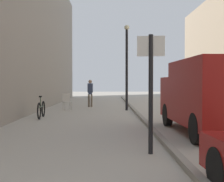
# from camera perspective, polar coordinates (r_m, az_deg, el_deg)

# --- Properties ---
(ground_plane) EXTENTS (80.00, 80.00, 0.00)m
(ground_plane) POSITION_cam_1_polar(r_m,az_deg,el_deg) (13.15, -1.39, -5.25)
(ground_plane) COLOR #A8A093
(kerb_strip) EXTENTS (0.16, 40.00, 0.12)m
(kerb_strip) POSITION_cam_1_polar(r_m,az_deg,el_deg) (13.22, 5.50, -4.96)
(kerb_strip) COLOR gray
(kerb_strip) RESTS_ON ground_plane
(pedestrian_main_foreground) EXTENTS (0.34, 0.22, 1.72)m
(pedestrian_main_foreground) POSITION_cam_1_polar(r_m,az_deg,el_deg) (20.05, -3.97, -0.05)
(pedestrian_main_foreground) COLOR brown
(pedestrian_main_foreground) RESTS_ON ground_plane
(delivery_van) EXTENTS (2.19, 4.95, 2.21)m
(delivery_van) POSITION_cam_1_polar(r_m,az_deg,el_deg) (9.99, 17.38, -0.59)
(delivery_van) COLOR maroon
(delivery_van) RESTS_ON ground_plane
(street_sign_post) EXTENTS (0.60, 0.11, 2.60)m
(street_sign_post) POSITION_cam_1_polar(r_m,az_deg,el_deg) (6.90, 7.03, 1.41)
(street_sign_post) COLOR black
(street_sign_post) RESTS_ON ground_plane
(lamp_post) EXTENTS (0.28, 0.28, 4.76)m
(lamp_post) POSITION_cam_1_polar(r_m,az_deg,el_deg) (17.63, 2.68, 5.34)
(lamp_post) COLOR black
(lamp_post) RESTS_ON ground_plane
(bicycle_leaning) EXTENTS (0.13, 1.77, 0.98)m
(bicycle_leaning) POSITION_cam_1_polar(r_m,az_deg,el_deg) (14.11, -12.68, -3.27)
(bicycle_leaning) COLOR black
(bicycle_leaning) RESTS_ON ground_plane
(cafe_chair_near_window) EXTENTS (0.58, 0.58, 0.94)m
(cafe_chair_near_window) POSITION_cam_1_polar(r_m,az_deg,el_deg) (17.86, -8.19, -1.71)
(cafe_chair_near_window) COLOR #B7B2A8
(cafe_chair_near_window) RESTS_ON ground_plane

